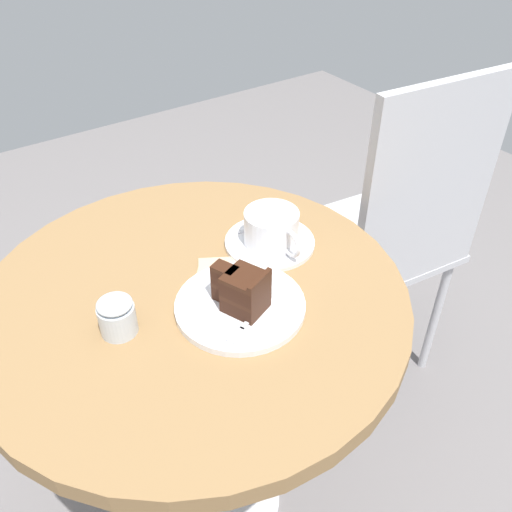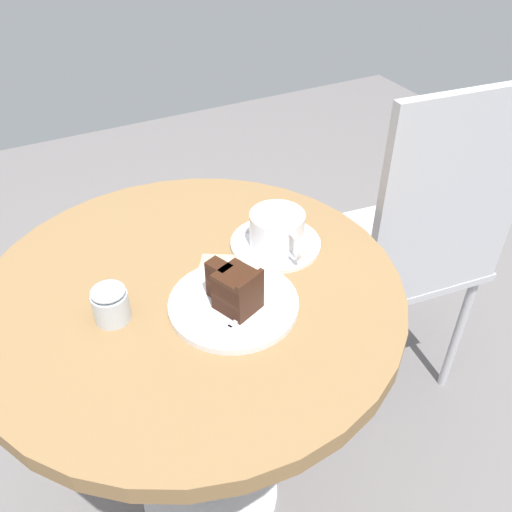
# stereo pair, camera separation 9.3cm
# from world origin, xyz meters

# --- Properties ---
(ground_plane) EXTENTS (4.40, 4.40, 0.01)m
(ground_plane) POSITION_xyz_m (0.00, 0.00, -0.01)
(ground_plane) COLOR slate
(ground_plane) RESTS_ON ground
(cafe_table) EXTENTS (0.73, 0.73, 0.69)m
(cafe_table) POSITION_xyz_m (0.00, 0.00, 0.57)
(cafe_table) COLOR olive
(cafe_table) RESTS_ON ground
(saucer) EXTENTS (0.17, 0.17, 0.01)m
(saucer) POSITION_xyz_m (-0.04, 0.19, 0.69)
(saucer) COLOR white
(saucer) RESTS_ON cafe_table
(coffee_cup) EXTENTS (0.14, 0.10, 0.07)m
(coffee_cup) POSITION_xyz_m (-0.03, 0.19, 0.73)
(coffee_cup) COLOR white
(coffee_cup) RESTS_ON saucer
(teaspoon) EXTENTS (0.03, 0.10, 0.00)m
(teaspoon) POSITION_xyz_m (-0.08, 0.22, 0.70)
(teaspoon) COLOR silver
(teaspoon) RESTS_ON saucer
(cake_plate) EXTENTS (0.21, 0.21, 0.01)m
(cake_plate) POSITION_xyz_m (0.08, 0.04, 0.70)
(cake_plate) COLOR white
(cake_plate) RESTS_ON cafe_table
(cake_slice) EXTENTS (0.10, 0.08, 0.08)m
(cake_slice) POSITION_xyz_m (0.09, 0.04, 0.74)
(cake_slice) COLOR #381E14
(cake_slice) RESTS_ON cake_plate
(fork) EXTENTS (0.07, 0.13, 0.00)m
(fork) POSITION_xyz_m (0.13, 0.03, 0.70)
(fork) COLOR silver
(fork) RESTS_ON cake_plate
(napkin) EXTENTS (0.20, 0.20, 0.00)m
(napkin) POSITION_xyz_m (0.03, 0.07, 0.69)
(napkin) COLOR tan
(napkin) RESTS_ON cafe_table
(cafe_chair) EXTENTS (0.42, 0.42, 0.93)m
(cafe_chair) POSITION_xyz_m (-0.08, 0.60, 0.54)
(cafe_chair) COLOR #BCBCC1
(cafe_chair) RESTS_ON ground
(sugar_pot) EXTENTS (0.06, 0.06, 0.07)m
(sugar_pot) POSITION_xyz_m (0.02, -0.14, 0.72)
(sugar_pot) COLOR silver
(sugar_pot) RESTS_ON cafe_table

